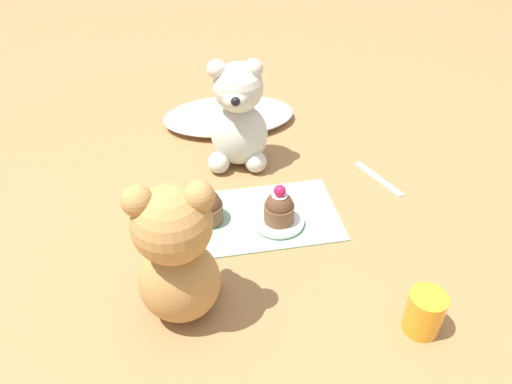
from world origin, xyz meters
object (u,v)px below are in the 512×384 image
juice_glass (424,313)px  teddy_bear_tan (176,255)px  teddy_bear_cream (236,118)px  cupcake_near_cream_bear (206,207)px  teaspoon (379,178)px  saucer_plate (279,221)px  cupcake_near_tan_bear (279,208)px

juice_glass → teddy_bear_tan: bearing=164.1°
teddy_bear_cream → cupcake_near_cream_bear: teddy_bear_cream is taller
juice_glass → teaspoon: 0.33m
cupcake_near_cream_bear → teaspoon: cupcake_near_cream_bear is taller
teddy_bear_cream → saucer_plate: 0.21m
saucer_plate → juice_glass: juice_glass is taller
teddy_bear_tan → cupcake_near_cream_bear: teddy_bear_tan is taller
teddy_bear_tan → cupcake_near_tan_bear: 0.23m
juice_glass → teddy_bear_cream: bearing=112.9°
teddy_bear_tan → teaspoon: size_ratio=1.81×
teddy_bear_cream → juice_glass: (0.18, -0.42, -0.06)m
cupcake_near_tan_bear → cupcake_near_cream_bear: bearing=165.1°
cupcake_near_cream_bear → teddy_bear_cream: bearing=64.7°
teddy_bear_cream → cupcake_near_cream_bear: 0.19m
teddy_bear_cream → juice_glass: bearing=-58.6°
teddy_bear_cream → cupcake_near_cream_bear: (-0.08, -0.16, -0.07)m
teddy_bear_tan → cupcake_near_tan_bear: size_ratio=3.13×
teddy_bear_cream → teddy_bear_tan: bearing=-102.1°
teddy_bear_cream → teaspoon: teddy_bear_cream is taller
teddy_bear_cream → cupcake_near_cream_bear: bearing=-106.9°
cupcake_near_cream_bear → juice_glass: 0.37m
cupcake_near_cream_bear → cupcake_near_tan_bear: cupcake_near_tan_bear is taller
juice_glass → cupcake_near_tan_bear: bearing=121.0°
cupcake_near_cream_bear → juice_glass: bearing=-46.0°
cupcake_near_tan_bear → juice_glass: bearing=-59.0°
teddy_bear_tan → juice_glass: size_ratio=3.47×
saucer_plate → cupcake_near_tan_bear: cupcake_near_tan_bear is taller
teddy_bear_cream → cupcake_near_tan_bear: (0.04, -0.19, -0.06)m
teddy_bear_tan → teaspoon: teddy_bear_tan is taller
teddy_bear_cream → cupcake_near_tan_bear: teddy_bear_cream is taller
saucer_plate → cupcake_near_tan_bear: size_ratio=1.21×
saucer_plate → cupcake_near_tan_bear: (0.00, 0.00, 0.03)m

